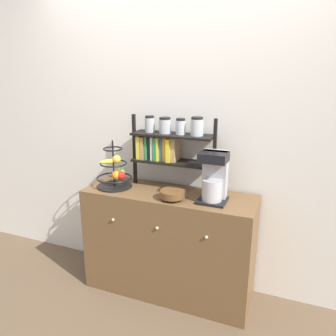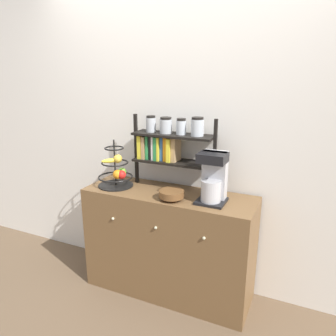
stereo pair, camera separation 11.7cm
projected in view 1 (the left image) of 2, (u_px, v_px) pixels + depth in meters
ground_plane at (158, 306)px, 2.59m from camera, size 12.00×12.00×0.00m
wall_back at (181, 133)px, 2.66m from camera, size 7.00×0.05×2.60m
sideboard at (169, 243)px, 2.66m from camera, size 1.35×0.46×0.87m
coffee_maker at (214, 177)px, 2.34m from camera, size 0.20×0.21×0.37m
fruit_stand at (115, 172)px, 2.63m from camera, size 0.29×0.29×0.39m
wooden_bowl at (172, 194)px, 2.40m from camera, size 0.19×0.19×0.07m
shelf_hutch at (167, 143)px, 2.57m from camera, size 0.70×0.20×0.58m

